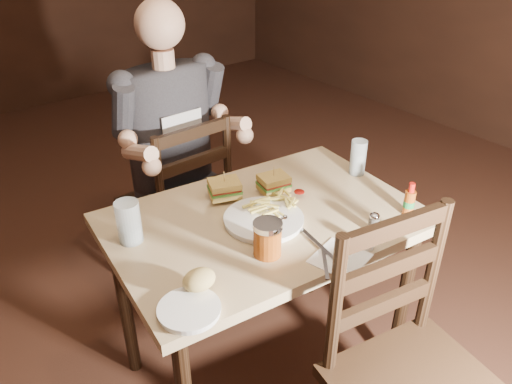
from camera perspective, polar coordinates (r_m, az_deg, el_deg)
room_shell at (r=1.74m, az=-7.30°, el=18.96°), size 7.00×7.00×7.00m
main_table at (r=1.82m, az=0.98°, el=-5.35°), size 1.15×0.83×0.77m
chair_far at (r=2.44m, az=-9.16°, el=-1.35°), size 0.45×0.49×0.94m
diner at (r=2.19m, az=-9.52°, el=8.88°), size 0.55×0.44×0.93m
dinner_plate at (r=1.73m, az=0.89°, el=-3.26°), size 0.30×0.30×0.02m
sandwich_left at (r=1.84m, az=-3.63°, el=0.93°), size 0.14×0.13×0.10m
sandwich_right at (r=1.88m, az=2.04°, el=1.53°), size 0.12×0.11×0.10m
fries_pile at (r=1.79m, az=2.05°, el=-1.03°), size 0.26×0.19×0.04m
ketchup_dollop at (r=1.88m, az=4.96°, el=0.03°), size 0.05×0.05×0.01m
glass_left at (r=1.66m, az=-14.34°, el=-3.34°), size 0.09×0.09×0.15m
glass_right at (r=2.05m, az=11.59°, el=3.90°), size 0.07×0.07×0.15m
hot_sauce at (r=1.83m, az=17.16°, el=-0.75°), size 0.04×0.04×0.12m
salt_shaker at (r=1.63m, az=12.85°, el=-5.47°), size 0.04×0.04×0.06m
pepper_shaker at (r=1.72m, az=13.30°, el=-3.45°), size 0.04×0.04×0.07m
syrup_dispenser at (r=1.56m, az=1.33°, el=-5.35°), size 0.10×0.10×0.12m
napkin at (r=1.59m, az=9.58°, el=-7.49°), size 0.19×0.19×0.00m
knife at (r=1.62m, az=7.44°, el=-6.26°), size 0.05×0.23×0.01m
fork at (r=1.56m, az=7.90°, el=-8.06°), size 0.11×0.13×0.00m
side_plate at (r=1.40m, az=-7.63°, el=-13.31°), size 0.19×0.19×0.01m
bread_roll at (r=1.44m, az=-6.52°, el=-9.91°), size 0.11×0.09×0.06m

